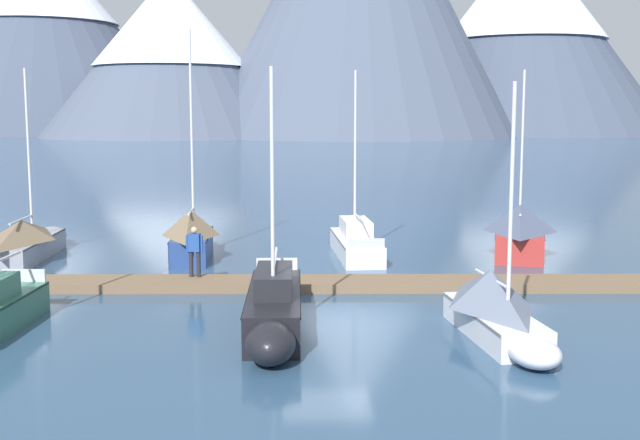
# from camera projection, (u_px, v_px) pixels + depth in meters

# --- Properties ---
(ground_plane) EXTENTS (700.00, 700.00, 0.00)m
(ground_plane) POSITION_uv_depth(u_px,v_px,m) (327.00, 319.00, 22.64)
(ground_plane) COLOR #2D4C6B
(mountain_west_summit) EXTENTS (86.50, 86.50, 52.91)m
(mountain_west_summit) POSITION_uv_depth(u_px,v_px,m) (43.00, 30.00, 219.07)
(mountain_west_summit) COLOR #424C60
(mountain_west_summit) RESTS_ON ground
(mountain_central_massif) EXTENTS (59.46, 59.46, 36.88)m
(mountain_central_massif) POSITION_uv_depth(u_px,v_px,m) (170.00, 50.00, 184.47)
(mountain_central_massif) COLOR #4C566B
(mountain_central_massif) RESTS_ON ground
(mountain_east_summit) EXTENTS (74.43, 74.43, 51.08)m
(mountain_east_summit) POSITION_uv_depth(u_px,v_px,m) (525.00, 28.00, 208.79)
(mountain_east_summit) COLOR #424C60
(mountain_east_summit) RESTS_ON ground
(dock) EXTENTS (26.48, 2.60, 0.30)m
(dock) POSITION_uv_depth(u_px,v_px,m) (322.00, 284.00, 26.59)
(dock) COLOR brown
(dock) RESTS_ON ground
(sailboat_nearest_berth) EXTENTS (1.89, 7.21, 7.48)m
(sailboat_nearest_berth) POSITION_uv_depth(u_px,v_px,m) (28.00, 239.00, 32.06)
(sailboat_nearest_berth) COLOR #93939E
(sailboat_nearest_berth) RESTS_ON ground
(sailboat_mid_dock_port) EXTENTS (1.74, 5.81, 8.98)m
(sailboat_mid_dock_port) POSITION_uv_depth(u_px,v_px,m) (192.00, 234.00, 32.15)
(sailboat_mid_dock_port) COLOR navy
(sailboat_mid_dock_port) RESTS_ON ground
(sailboat_mid_dock_starboard) EXTENTS (1.44, 6.98, 6.88)m
(sailboat_mid_dock_starboard) POSITION_uv_depth(u_px,v_px,m) (274.00, 309.00, 21.13)
(sailboat_mid_dock_starboard) COLOR black
(sailboat_mid_dock_starboard) RESTS_ON ground
(sailboat_far_berth) EXTENTS (1.86, 6.78, 7.39)m
(sailboat_far_berth) POSITION_uv_depth(u_px,v_px,m) (354.00, 241.00, 32.77)
(sailboat_far_berth) COLOR white
(sailboat_far_berth) RESTS_ON ground
(sailboat_outer_slip) EXTENTS (1.99, 5.68, 6.49)m
(sailboat_outer_slip) POSITION_uv_depth(u_px,v_px,m) (496.00, 308.00, 20.64)
(sailboat_outer_slip) COLOR silver
(sailboat_outer_slip) RESTS_ON ground
(sailboat_end_of_dock) EXTENTS (3.27, 6.11, 7.44)m
(sailboat_end_of_dock) POSITION_uv_depth(u_px,v_px,m) (519.00, 231.00, 32.68)
(sailboat_end_of_dock) COLOR #B2332D
(sailboat_end_of_dock) RESTS_ON ground
(person_on_dock) EXTENTS (0.58, 0.29, 1.69)m
(person_on_dock) POSITION_uv_depth(u_px,v_px,m) (195.00, 248.00, 26.84)
(person_on_dock) COLOR #232328
(person_on_dock) RESTS_ON dock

